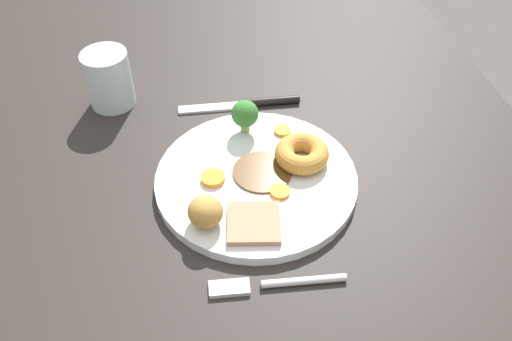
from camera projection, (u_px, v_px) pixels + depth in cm
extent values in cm
cube|color=#2B2623|center=(246.00, 175.00, 74.35)|extent=(120.00, 84.00, 3.60)
cylinder|color=white|center=(256.00, 180.00, 70.15)|extent=(26.19, 26.19, 1.40)
cylinder|color=#563819|center=(262.00, 172.00, 70.01)|extent=(7.71, 7.71, 0.30)
cube|color=tan|center=(254.00, 223.00, 63.55)|extent=(7.23, 7.26, 0.80)
torus|color=#C68938|center=(302.00, 154.00, 70.81)|extent=(7.23, 7.23, 2.57)
ellipsoid|color=#BC8C42|center=(205.00, 212.00, 62.84)|extent=(5.65, 5.61, 3.75)
cylinder|color=orange|center=(283.00, 131.00, 75.72)|extent=(2.43, 2.43, 0.47)
cylinder|color=orange|center=(213.00, 178.00, 68.89)|extent=(3.07, 3.07, 0.69)
cylinder|color=orange|center=(280.00, 192.00, 67.37)|extent=(2.56, 2.56, 0.48)
cylinder|color=#8CB766|center=(245.00, 126.00, 75.52)|extent=(1.30, 1.30, 1.68)
sphere|color=#387A33|center=(245.00, 114.00, 73.99)|extent=(3.80, 3.80, 3.80)
cylinder|color=silver|center=(304.00, 281.00, 59.42)|extent=(1.69, 9.54, 0.90)
cube|color=silver|center=(229.00, 288.00, 58.94)|extent=(2.37, 4.65, 0.60)
cylinder|color=black|center=(272.00, 101.00, 82.24)|extent=(1.67, 8.55, 1.20)
cube|color=silver|center=(213.00, 108.00, 81.71)|extent=(2.29, 10.58, 0.40)
cylinder|color=silver|center=(109.00, 79.00, 79.97)|extent=(6.81, 6.81, 8.63)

